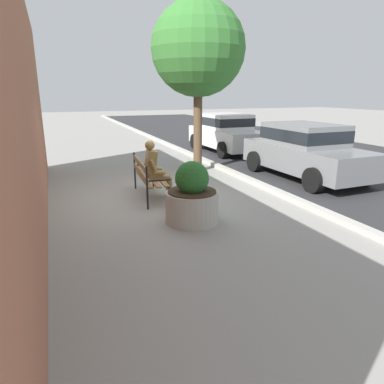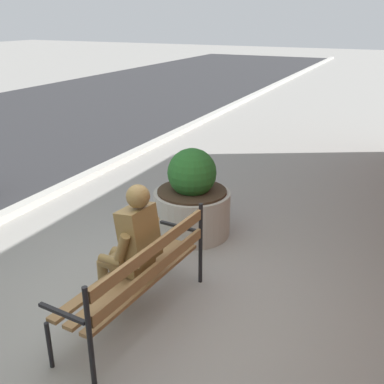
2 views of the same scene
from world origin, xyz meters
The scene contains 4 objects.
ground_plane centered at (0.00, 0.00, 0.00)m, with size 80.00×80.00×0.00m, color gray.
park_bench centered at (0.01, -0.12, 0.54)m, with size 1.83×0.66×0.95m.
bronze_statue_seated centered at (0.15, 0.09, 0.67)m, with size 0.70×0.78×1.37m.
concrete_planter centered at (1.92, 0.26, 0.47)m, with size 1.02×1.02×1.19m.
Camera 2 is at (-3.02, -2.10, 2.78)m, focal length 41.68 mm.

